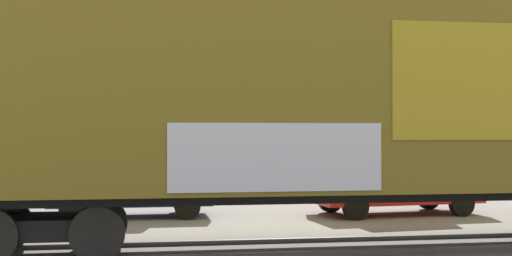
{
  "coord_description": "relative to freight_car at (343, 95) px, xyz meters",
  "views": [
    {
      "loc": [
        -2.8,
        -12.3,
        2.1
      ],
      "look_at": [
        -1.18,
        1.97,
        2.24
      ],
      "focal_mm": 47.29,
      "sensor_mm": 36.0,
      "label": 1
    }
  ],
  "objects": [
    {
      "name": "freight_car",
      "position": [
        0.0,
        0.0,
        0.0
      ],
      "size": [
        16.02,
        3.85,
        4.96
      ],
      "color": "olive",
      "rests_on": "ground_plane"
    },
    {
      "name": "parked_car_blue",
      "position": [
        -4.31,
        5.19,
        -1.98
      ],
      "size": [
        4.13,
        2.06,
        1.76
      ],
      "color": "navy",
      "rests_on": "ground_plane"
    },
    {
      "name": "flagpole",
      "position": [
        -5.28,
        10.81,
        3.56
      ],
      "size": [
        1.58,
        0.82,
        9.99
      ],
      "color": "silver",
      "rests_on": "ground_plane"
    },
    {
      "name": "parked_car_red",
      "position": [
        2.54,
        4.94,
        -1.96
      ],
      "size": [
        4.57,
        2.43,
        1.72
      ],
      "color": "#B21E1E",
      "rests_on": "ground_plane"
    },
    {
      "name": "hillside",
      "position": [
        -0.28,
        67.92,
        2.9
      ],
      "size": [
        142.66,
        43.58,
        16.41
      ],
      "color": "silver",
      "rests_on": "ground_plane"
    },
    {
      "name": "ground_plane",
      "position": [
        -0.24,
        0.0,
        -2.84
      ],
      "size": [
        260.0,
        260.0,
        0.0
      ],
      "primitive_type": "plane",
      "color": "slate"
    },
    {
      "name": "track",
      "position": [
        1.17,
        0.06,
        -2.8
      ],
      "size": [
        60.0,
        4.8,
        0.08
      ],
      "color": "#4C4742",
      "rests_on": "ground_plane"
    }
  ]
}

